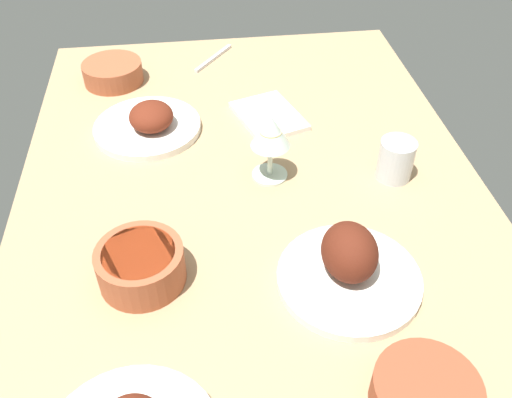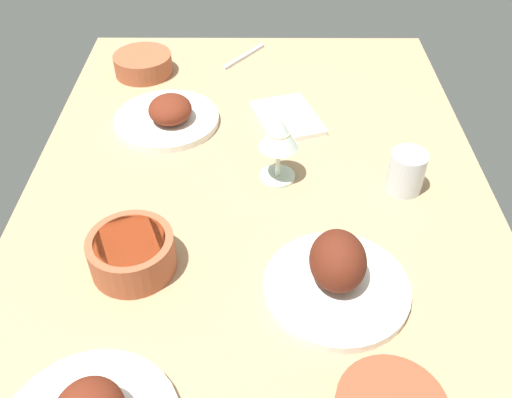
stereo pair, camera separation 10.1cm
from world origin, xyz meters
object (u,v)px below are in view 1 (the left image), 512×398
object	(u,v)px
bowl_cream	(113,72)
bowl_sauce	(141,264)
water_tumbler	(396,160)
folded_napkin	(269,116)
fork_loose	(213,58)
wine_glass	(271,134)
plate_far_side	(149,123)
bowl_soup	(425,394)
plate_center_main	(349,266)

from	to	relation	value
bowl_cream	bowl_sauce	bearing A→B (deg)	-172.55
water_tumbler	folded_napkin	world-z (taller)	water_tumbler
water_tumbler	folded_napkin	size ratio (longest dim) A/B	0.49
bowl_sauce	fork_loose	bearing A→B (deg)	-12.88
bowl_cream	folded_napkin	size ratio (longest dim) A/B	0.86
bowl_sauce	fork_loose	xyz separation A→B (cm)	(72.98, -16.69, -3.08)
bowl_cream	wine_glass	bearing A→B (deg)	-141.66
plate_far_side	bowl_soup	distance (cm)	77.83
bowl_soup	folded_napkin	size ratio (longest dim) A/B	0.85
bowl_cream	wine_glass	xyz separation A→B (cm)	(-41.35, -32.70, 7.18)
plate_center_main	bowl_cream	world-z (taller)	plate_center_main
bowl_sauce	wine_glass	xyz separation A→B (cm)	(23.43, -24.24, 6.44)
bowl_cream	bowl_sauce	size ratio (longest dim) A/B	1.03
bowl_sauce	bowl_soup	size ratio (longest dim) A/B	0.99
bowl_sauce	water_tumbler	distance (cm)	52.36
wine_glass	folded_napkin	bearing A→B (deg)	-7.81
bowl_soup	fork_loose	distance (cm)	101.80
bowl_cream	bowl_soup	xyz separation A→B (cm)	(-91.50, -45.57, 0.05)
plate_center_main	folded_napkin	world-z (taller)	plate_center_main
water_tumbler	folded_napkin	bearing A→B (deg)	42.30
bowl_soup	water_tumbler	world-z (taller)	water_tumbler
plate_far_side	water_tumbler	xyz separation A→B (cm)	(-21.80, -47.78, 1.98)
wine_glass	fork_loose	size ratio (longest dim) A/B	0.86
bowl_sauce	folded_napkin	size ratio (longest dim) A/B	0.84
plate_far_side	folded_napkin	size ratio (longest dim) A/B	1.39
folded_napkin	plate_far_side	bearing A→B (deg)	93.50
plate_center_main	bowl_cream	xyz separation A→B (cm)	(69.06, 41.24, -0.42)
water_tumbler	fork_loose	world-z (taller)	water_tumbler
plate_center_main	water_tumbler	bearing A→B (deg)	-32.44
bowl_soup	wine_glass	world-z (taller)	wine_glass
bowl_sauce	folded_napkin	xyz separation A→B (cm)	(43.60, -27.00, -2.88)
bowl_soup	wine_glass	size ratio (longest dim) A/B	1.01
water_tumbler	folded_napkin	xyz separation A→B (cm)	(23.42, 21.31, -3.48)
bowl_cream	water_tumbler	xyz separation A→B (cm)	(-44.61, -56.78, 1.33)
water_tumbler	fork_loose	bearing A→B (deg)	30.92
plate_far_side	folded_napkin	bearing A→B (deg)	-86.50
plate_center_main	wine_glass	distance (cm)	29.77
folded_napkin	fork_loose	world-z (taller)	folded_napkin
plate_center_main	water_tumbler	distance (cm)	28.98
bowl_soup	fork_loose	bearing A→B (deg)	11.57
bowl_cream	bowl_soup	size ratio (longest dim) A/B	1.02
plate_far_side	bowl_soup	size ratio (longest dim) A/B	1.64
plate_center_main	water_tumbler	size ratio (longest dim) A/B	2.84
plate_center_main	bowl_sauce	distance (cm)	33.05
plate_far_side	plate_center_main	bearing A→B (deg)	-145.12
plate_far_side	fork_loose	distance (cm)	35.00
bowl_sauce	wine_glass	bearing A→B (deg)	-45.96
plate_center_main	wine_glass	size ratio (longest dim) A/B	1.66
plate_far_side	folded_napkin	world-z (taller)	plate_far_side
bowl_sauce	folded_napkin	bearing A→B (deg)	-31.77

